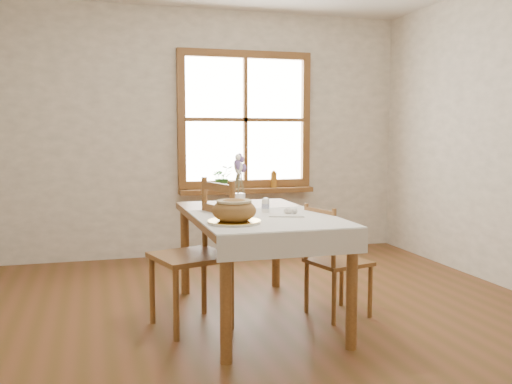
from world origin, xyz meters
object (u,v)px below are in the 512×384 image
Objects in this scene: chair_right at (338,260)px; chair_left at (191,254)px; bread_plate at (234,222)px; flower_vase at (239,201)px; dining_table at (256,225)px.

chair_left is at bearing 72.92° from chair_right.
bread_plate is (0.21, -0.38, 0.27)m from chair_left.
bread_plate is at bearing -106.68° from flower_vase.
chair_left is 3.13× the size of bread_plate.
bread_plate is at bearing 12.42° from chair_left.
chair_left reaches higher than flower_vase.
chair_left reaches higher than bread_plate.
flower_vase reaches higher than chair_right.
bread_plate reaches higher than dining_table.
dining_table is 0.65m from chair_right.
chair_right is 0.86m from flower_vase.
chair_right is (1.06, -0.05, -0.10)m from chair_left.
dining_table is 0.35m from flower_vase.
chair_left is 10.06× the size of flower_vase.
dining_table is 0.51m from chair_left.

